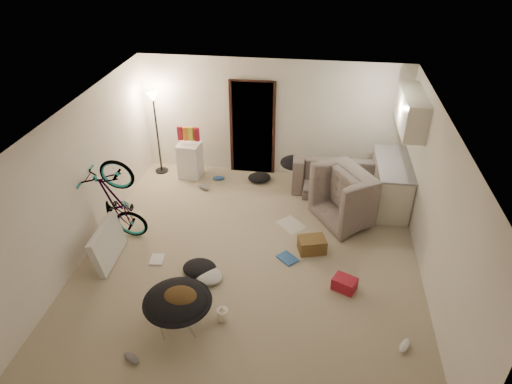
# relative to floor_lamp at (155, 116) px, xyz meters

# --- Properties ---
(floor) EXTENTS (5.50, 6.00, 0.02)m
(floor) POSITION_rel_floor_lamp_xyz_m (2.40, -2.65, -1.32)
(floor) COLOR tan
(floor) RESTS_ON ground
(ceiling) EXTENTS (5.50, 6.00, 0.02)m
(ceiling) POSITION_rel_floor_lamp_xyz_m (2.40, -2.65, 1.20)
(ceiling) COLOR white
(ceiling) RESTS_ON wall_back
(wall_back) EXTENTS (5.50, 0.02, 2.50)m
(wall_back) POSITION_rel_floor_lamp_xyz_m (2.40, 0.36, -0.06)
(wall_back) COLOR white
(wall_back) RESTS_ON floor
(wall_front) EXTENTS (5.50, 0.02, 2.50)m
(wall_front) POSITION_rel_floor_lamp_xyz_m (2.40, -5.66, -0.06)
(wall_front) COLOR white
(wall_front) RESTS_ON floor
(wall_left) EXTENTS (0.02, 6.00, 2.50)m
(wall_left) POSITION_rel_floor_lamp_xyz_m (-0.36, -2.65, -0.06)
(wall_left) COLOR white
(wall_left) RESTS_ON floor
(wall_right) EXTENTS (0.02, 6.00, 2.50)m
(wall_right) POSITION_rel_floor_lamp_xyz_m (5.16, -2.65, -0.06)
(wall_right) COLOR white
(wall_right) RESTS_ON floor
(doorway) EXTENTS (0.85, 0.10, 2.04)m
(doorway) POSITION_rel_floor_lamp_xyz_m (2.00, 0.32, -0.29)
(doorway) COLOR black
(doorway) RESTS_ON floor
(door_trim) EXTENTS (0.97, 0.04, 2.10)m
(door_trim) POSITION_rel_floor_lamp_xyz_m (2.00, 0.29, -0.29)
(door_trim) COLOR black
(door_trim) RESTS_ON floor
(floor_lamp) EXTENTS (0.28, 0.28, 1.81)m
(floor_lamp) POSITION_rel_floor_lamp_xyz_m (0.00, 0.00, 0.00)
(floor_lamp) COLOR black
(floor_lamp) RESTS_ON floor
(kitchen_counter) EXTENTS (0.60, 1.50, 0.88)m
(kitchen_counter) POSITION_rel_floor_lamp_xyz_m (4.83, -0.65, -0.87)
(kitchen_counter) COLOR beige
(kitchen_counter) RESTS_ON floor
(counter_top) EXTENTS (0.64, 1.54, 0.04)m
(counter_top) POSITION_rel_floor_lamp_xyz_m (4.83, -0.65, -0.41)
(counter_top) COLOR gray
(counter_top) RESTS_ON kitchen_counter
(kitchen_uppers) EXTENTS (0.38, 1.40, 0.65)m
(kitchen_uppers) POSITION_rel_floor_lamp_xyz_m (4.96, -0.65, 0.64)
(kitchen_uppers) COLOR beige
(kitchen_uppers) RESTS_ON wall_right
(sofa) EXTENTS (1.93, 0.79, 0.56)m
(sofa) POSITION_rel_floor_lamp_xyz_m (3.88, -0.20, -1.03)
(sofa) COLOR #323832
(sofa) RESTS_ON floor
(armchair) EXTENTS (1.49, 1.54, 0.76)m
(armchair) POSITION_rel_floor_lamp_xyz_m (4.23, -1.16, -0.93)
(armchair) COLOR #323832
(armchair) RESTS_ON floor
(bicycle) EXTENTS (1.70, 0.78, 0.97)m
(bicycle) POSITION_rel_floor_lamp_xyz_m (0.10, -2.46, -0.86)
(bicycle) COLOR black
(bicycle) RESTS_ON floor
(book_asset) EXTENTS (0.28, 0.28, 0.02)m
(book_asset) POSITION_rel_floor_lamp_xyz_m (1.75, -3.81, -1.30)
(book_asset) COLOR maroon
(book_asset) RESTS_ON floor
(mini_fridge) EXTENTS (0.48, 0.48, 0.77)m
(mini_fridge) POSITION_rel_floor_lamp_xyz_m (0.70, -0.10, -0.92)
(mini_fridge) COLOR white
(mini_fridge) RESTS_ON floor
(snack_box_0) EXTENTS (0.10, 0.07, 0.30)m
(snack_box_0) POSITION_rel_floor_lamp_xyz_m (0.53, -0.10, -0.31)
(snack_box_0) COLOR maroon
(snack_box_0) RESTS_ON mini_fridge
(snack_box_1) EXTENTS (0.11, 0.09, 0.30)m
(snack_box_1) POSITION_rel_floor_lamp_xyz_m (0.65, -0.10, -0.31)
(snack_box_1) COLOR orange
(snack_box_1) RESTS_ON mini_fridge
(snack_box_2) EXTENTS (0.11, 0.08, 0.30)m
(snack_box_2) POSITION_rel_floor_lamp_xyz_m (0.77, -0.10, -0.31)
(snack_box_2) COLOR gold
(snack_box_2) RESTS_ON mini_fridge
(snack_box_3) EXTENTS (0.11, 0.08, 0.30)m
(snack_box_3) POSITION_rel_floor_lamp_xyz_m (0.89, -0.10, -0.31)
(snack_box_3) COLOR maroon
(snack_box_3) RESTS_ON mini_fridge
(saucer_chair) EXTENTS (0.94, 0.94, 0.66)m
(saucer_chair) POSITION_rel_floor_lamp_xyz_m (1.65, -4.26, -0.91)
(saucer_chair) COLOR silver
(saucer_chair) RESTS_ON floor
(hoodie) EXTENTS (0.51, 0.44, 0.22)m
(hoodie) POSITION_rel_floor_lamp_xyz_m (1.70, -4.29, -0.71)
(hoodie) COLOR #4F371B
(hoodie) RESTS_ON saucer_chair
(sofa_drape) EXTENTS (0.63, 0.55, 0.28)m
(sofa_drape) POSITION_rel_floor_lamp_xyz_m (2.93, -0.20, -0.77)
(sofa_drape) COLOR black
(sofa_drape) RESTS_ON sofa
(tv_box) EXTENTS (0.28, 0.97, 0.65)m
(tv_box) POSITION_rel_floor_lamp_xyz_m (0.10, -3.02, -0.99)
(tv_box) COLOR silver
(tv_box) RESTS_ON floor
(drink_case_a) EXTENTS (0.52, 0.44, 0.26)m
(drink_case_a) POSITION_rel_floor_lamp_xyz_m (3.40, -2.33, -1.18)
(drink_case_a) COLOR brown
(drink_case_a) RESTS_ON floor
(drink_case_b) EXTENTS (0.42, 0.38, 0.20)m
(drink_case_b) POSITION_rel_floor_lamp_xyz_m (3.93, -3.18, -1.21)
(drink_case_b) COLOR maroon
(drink_case_b) RESTS_ON floor
(juicer) EXTENTS (0.17, 0.17, 0.24)m
(juicer) POSITION_rel_floor_lamp_xyz_m (2.21, -4.03, -1.21)
(juicer) COLOR white
(juicer) RESTS_ON floor
(newspaper) EXTENTS (0.61, 0.61, 0.01)m
(newspaper) POSITION_rel_floor_lamp_xyz_m (3.00, -1.63, -1.30)
(newspaper) COLOR silver
(newspaper) RESTS_ON floor
(book_blue) EXTENTS (0.40, 0.40, 0.03)m
(book_blue) POSITION_rel_floor_lamp_xyz_m (3.02, -2.61, -1.29)
(book_blue) COLOR #2B5A9D
(book_blue) RESTS_ON floor
(book_white) EXTENTS (0.24, 0.30, 0.03)m
(book_white) POSITION_rel_floor_lamp_xyz_m (0.87, -2.94, -1.29)
(book_white) COLOR silver
(book_white) RESTS_ON floor
(shoe_0) EXTENTS (0.28, 0.17, 0.10)m
(shoe_0) POSITION_rel_floor_lamp_xyz_m (1.34, -0.21, -1.26)
(shoe_0) COLOR #2B5A9D
(shoe_0) RESTS_ON floor
(shoe_1) EXTENTS (0.29, 0.23, 0.10)m
(shoe_1) POSITION_rel_floor_lamp_xyz_m (1.10, -0.62, -1.26)
(shoe_1) COLOR slate
(shoe_1) RESTS_ON floor
(shoe_3) EXTENTS (0.29, 0.22, 0.10)m
(shoe_3) POSITION_rel_floor_lamp_xyz_m (1.20, -4.90, -1.26)
(shoe_3) COLOR slate
(shoe_3) RESTS_ON floor
(shoe_4) EXTENTS (0.22, 0.29, 0.10)m
(shoe_4) POSITION_rel_floor_lamp_xyz_m (4.70, -4.20, -1.26)
(shoe_4) COLOR white
(shoe_4) RESTS_ON floor
(clothes_lump_a) EXTENTS (0.59, 0.53, 0.18)m
(clothes_lump_a) POSITION_rel_floor_lamp_xyz_m (1.65, -3.13, -1.22)
(clothes_lump_a) COLOR black
(clothes_lump_a) RESTS_ON floor
(clothes_lump_b) EXTENTS (0.62, 0.60, 0.15)m
(clothes_lump_b) POSITION_rel_floor_lamp_xyz_m (2.20, -0.10, -1.23)
(clothes_lump_b) COLOR black
(clothes_lump_b) RESTS_ON floor
(clothes_lump_c) EXTENTS (0.61, 0.59, 0.14)m
(clothes_lump_c) POSITION_rel_floor_lamp_xyz_m (1.83, -3.26, -1.24)
(clothes_lump_c) COLOR silver
(clothes_lump_c) RESTS_ON floor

